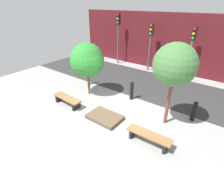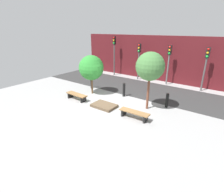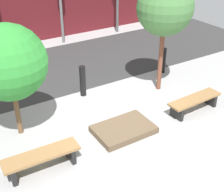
% 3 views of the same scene
% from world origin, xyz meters
% --- Properties ---
extents(ground_plane, '(18.00, 18.00, 0.00)m').
position_xyz_m(ground_plane, '(0.00, 0.00, 0.00)').
color(ground_plane, '#959595').
extents(road_strip, '(18.00, 4.14, 0.01)m').
position_xyz_m(road_strip, '(0.00, 4.20, 0.01)').
color(road_strip, '#303030').
rests_on(road_strip, ground).
extents(bench_left, '(1.70, 0.52, 0.43)m').
position_xyz_m(bench_left, '(-2.27, -0.60, 0.31)').
color(bench_left, black).
rests_on(bench_left, ground).
extents(bench_right, '(1.70, 0.50, 0.42)m').
position_xyz_m(bench_right, '(2.27, -0.60, 0.30)').
color(bench_right, black).
rests_on(bench_right, ground).
extents(planter_bed, '(1.51, 1.02, 0.17)m').
position_xyz_m(planter_bed, '(0.00, -0.40, 0.08)').
color(planter_bed, brown).
rests_on(planter_bed, ground).
extents(tree_behind_left_bench, '(1.79, 1.79, 2.86)m').
position_xyz_m(tree_behind_left_bench, '(-2.27, 0.99, 1.96)').
color(tree_behind_left_bench, brown).
rests_on(tree_behind_left_bench, ground).
extents(tree_behind_right_bench, '(1.65, 1.65, 3.44)m').
position_xyz_m(tree_behind_right_bench, '(2.27, 0.99, 2.60)').
color(tree_behind_right_bench, brown).
rests_on(tree_behind_right_bench, ground).
extents(bollard_left, '(0.19, 0.19, 0.98)m').
position_xyz_m(bollard_left, '(0.00, 1.88, 0.49)').
color(bollard_left, black).
rests_on(bollard_left, ground).
extents(bollard_center, '(0.19, 0.19, 0.90)m').
position_xyz_m(bollard_center, '(3.17, 1.88, 0.45)').
color(bollard_center, black).
rests_on(bollard_center, ground).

